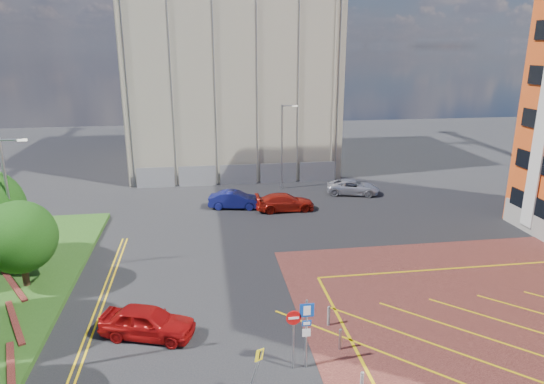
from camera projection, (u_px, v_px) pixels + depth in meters
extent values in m
plane|color=black|center=(299.00, 384.00, 19.64)|extent=(140.00, 140.00, 0.00)
cube|color=maroon|center=(12.00, 375.00, 19.85)|extent=(1.86, 4.43, 0.40)
cube|color=maroon|center=(15.00, 324.00, 23.47)|extent=(2.29, 4.27, 0.40)
cube|color=maroon|center=(14.00, 287.00, 27.06)|extent=(2.69, 4.06, 0.40)
cylinder|color=#3D2B1C|center=(25.00, 270.00, 26.87)|extent=(0.36, 0.36, 1.80)
sphere|color=#14340B|center=(19.00, 237.00, 26.29)|extent=(4.00, 4.00, 4.00)
cylinder|color=#9EA0A8|center=(10.00, 207.00, 27.73)|extent=(0.16, 0.16, 8.00)
cylinder|color=#9EA0A8|center=(11.00, 140.00, 26.69)|extent=(1.20, 0.10, 0.10)
cube|color=silver|center=(22.00, 140.00, 26.79)|extent=(0.50, 0.15, 0.12)
cylinder|color=#9EA0A8|center=(282.00, 147.00, 45.57)|extent=(0.16, 0.16, 8.00)
cylinder|color=#9EA0A8|center=(288.00, 106.00, 44.54)|extent=(1.20, 0.10, 0.10)
cube|color=silver|center=(295.00, 106.00, 44.63)|extent=(0.50, 0.15, 0.12)
cylinder|color=#9EA0A8|center=(306.00, 334.00, 20.20)|extent=(0.10, 0.10, 3.20)
cube|color=#093FA8|center=(307.00, 310.00, 19.84)|extent=(0.60, 0.04, 0.60)
cube|color=white|center=(307.00, 311.00, 19.81)|extent=(0.30, 0.02, 0.42)
cube|color=#093FA8|center=(307.00, 323.00, 20.01)|extent=(0.40, 0.04, 0.25)
cube|color=white|center=(307.00, 323.00, 19.99)|extent=(0.28, 0.02, 0.14)
cube|color=white|center=(306.00, 333.00, 20.14)|extent=(0.35, 0.04, 0.35)
cylinder|color=#9EA0A8|center=(293.00, 341.00, 20.19)|extent=(0.08, 0.08, 2.70)
cylinder|color=red|center=(294.00, 318.00, 19.85)|extent=(0.64, 0.04, 0.64)
cube|color=white|center=(294.00, 318.00, 19.82)|extent=(0.44, 0.02, 0.10)
cylinder|color=#9EA0A8|center=(254.00, 375.00, 18.45)|extent=(0.69, 0.08, 2.13)
cube|color=yellow|center=(260.00, 355.00, 18.19)|extent=(0.42, 0.42, 0.56)
cylinder|color=#9EA0A8|center=(340.00, 340.00, 21.72)|extent=(0.14, 0.14, 0.90)
cylinder|color=black|center=(329.00, 317.00, 23.62)|extent=(0.14, 0.14, 0.90)
cube|color=#B2A792|center=(229.00, 66.00, 54.36)|extent=(21.20, 19.20, 22.00)
cube|color=yellow|center=(245.00, 11.00, 54.80)|extent=(0.90, 0.90, 34.00)
cube|color=gray|center=(248.00, 174.00, 47.91)|extent=(21.60, 0.06, 2.00)
imported|color=#990D0D|center=(148.00, 322.00, 22.65)|extent=(4.78, 3.07, 1.51)
imported|color=navy|center=(235.00, 200.00, 40.82)|extent=(4.63, 2.30, 1.46)
imported|color=#AD1A0E|center=(285.00, 202.00, 40.24)|extent=(4.91, 2.06, 1.41)
imported|color=silver|center=(353.00, 187.00, 44.68)|extent=(5.21, 3.42, 1.33)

